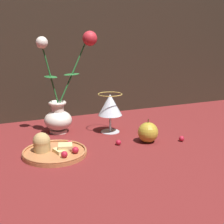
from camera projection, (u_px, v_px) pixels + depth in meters
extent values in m
plane|color=maroon|center=(98.00, 139.00, 1.07)|extent=(2.40, 2.40, 0.00)
cylinder|color=silver|center=(59.00, 131.00, 1.14)|extent=(0.06, 0.06, 0.01)
ellipsoid|color=silver|center=(58.00, 120.00, 1.13)|extent=(0.10, 0.10, 0.07)
cylinder|color=silver|center=(58.00, 108.00, 1.12)|extent=(0.05, 0.05, 0.04)
torus|color=silver|center=(57.00, 103.00, 1.12)|extent=(0.06, 0.06, 0.01)
cylinder|color=#23662D|center=(50.00, 74.00, 1.07)|extent=(0.05, 0.02, 0.21)
ellipsoid|color=#23662D|center=(51.00, 77.00, 1.08)|extent=(0.05, 0.08, 0.00)
sphere|color=silver|center=(42.00, 42.00, 1.03)|extent=(0.04, 0.04, 0.04)
cylinder|color=#23662D|center=(73.00, 71.00, 1.10)|extent=(0.12, 0.03, 0.23)
ellipsoid|color=#23662D|center=(72.00, 74.00, 1.10)|extent=(0.08, 0.07, 0.00)
sphere|color=red|center=(90.00, 38.00, 1.08)|extent=(0.05, 0.05, 0.05)
cylinder|color=#B77042|center=(55.00, 153.00, 0.93)|extent=(0.19, 0.19, 0.01)
torus|color=#B77042|center=(55.00, 151.00, 0.93)|extent=(0.19, 0.19, 0.01)
cylinder|color=tan|center=(42.00, 146.00, 0.93)|extent=(0.05, 0.05, 0.03)
sphere|color=tan|center=(42.00, 141.00, 0.92)|extent=(0.05, 0.05, 0.05)
cube|color=#DBBC7A|center=(62.00, 150.00, 0.93)|extent=(0.05, 0.05, 0.01)
cube|color=#DBBC7A|center=(65.00, 146.00, 0.93)|extent=(0.05, 0.05, 0.01)
sphere|color=#AD192D|center=(64.00, 154.00, 0.88)|extent=(0.02, 0.02, 0.02)
sphere|color=#AD192D|center=(75.00, 150.00, 0.91)|extent=(0.02, 0.02, 0.02)
sphere|color=#AD192D|center=(70.00, 147.00, 0.94)|extent=(0.02, 0.02, 0.02)
sphere|color=#AD192D|center=(70.00, 143.00, 0.97)|extent=(0.02, 0.02, 0.02)
cylinder|color=silver|center=(110.00, 131.00, 1.15)|extent=(0.07, 0.07, 0.00)
cylinder|color=silver|center=(110.00, 123.00, 1.14)|extent=(0.01, 0.01, 0.06)
cone|color=silver|center=(110.00, 105.00, 1.12)|extent=(0.09, 0.09, 0.08)
cone|color=gold|center=(110.00, 108.00, 1.13)|extent=(0.08, 0.08, 0.05)
torus|color=gold|center=(110.00, 94.00, 1.11)|extent=(0.09, 0.09, 0.00)
sphere|color=#B2932D|center=(148.00, 132.00, 1.03)|extent=(0.07, 0.07, 0.07)
cylinder|color=#4C3319|center=(148.00, 121.00, 1.02)|extent=(0.00, 0.00, 0.01)
sphere|color=#AD192D|center=(182.00, 139.00, 1.05)|extent=(0.02, 0.02, 0.02)
sphere|color=#AD192D|center=(118.00, 142.00, 1.01)|extent=(0.02, 0.02, 0.02)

